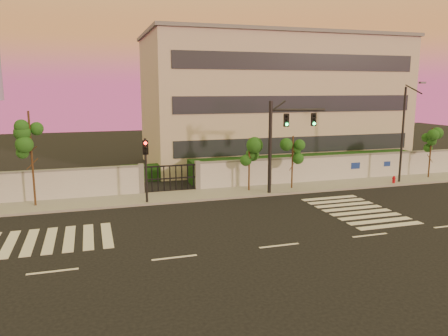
{
  "coord_description": "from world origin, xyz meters",
  "views": [
    {
      "loc": [
        -8.28,
        -17.93,
        7.32
      ],
      "look_at": [
        -0.86,
        6.0,
        2.73
      ],
      "focal_mm": 35.0,
      "sensor_mm": 36.0,
      "label": 1
    }
  ],
  "objects": [
    {
      "name": "ground",
      "position": [
        0.0,
        0.0,
        0.0
      ],
      "size": [
        120.0,
        120.0,
        0.0
      ],
      "primitive_type": "plane",
      "color": "black",
      "rests_on": "ground"
    },
    {
      "name": "sidewalk",
      "position": [
        0.0,
        10.5,
        0.07
      ],
      "size": [
        60.0,
        3.0,
        0.15
      ],
      "primitive_type": "cube",
      "color": "gray",
      "rests_on": "ground"
    },
    {
      "name": "perimeter_wall",
      "position": [
        0.1,
        12.0,
        1.07
      ],
      "size": [
        60.0,
        0.36,
        2.2
      ],
      "color": "#B6B9BE",
      "rests_on": "ground"
    },
    {
      "name": "hedge_row",
      "position": [
        1.17,
        14.74,
        0.82
      ],
      "size": [
        41.0,
        4.25,
        1.8
      ],
      "color": "black",
      "rests_on": "ground"
    },
    {
      "name": "institutional_building",
      "position": [
        9.0,
        21.99,
        6.16
      ],
      "size": [
        24.4,
        12.4,
        12.25
      ],
      "color": "beige",
      "rests_on": "ground"
    },
    {
      "name": "road_markings",
      "position": [
        -1.58,
        3.76,
        0.01
      ],
      "size": [
        57.0,
        7.62,
        0.02
      ],
      "color": "silver",
      "rests_on": "ground"
    },
    {
      "name": "street_tree_c",
      "position": [
        -11.69,
        10.68,
        4.4
      ],
      "size": [
        1.55,
        1.23,
        5.99
      ],
      "color": "#382314",
      "rests_on": "ground"
    },
    {
      "name": "street_tree_d",
      "position": [
        2.43,
        10.58,
        2.85
      ],
      "size": [
        1.45,
        1.16,
        3.87
      ],
      "color": "#382314",
      "rests_on": "ground"
    },
    {
      "name": "street_tree_e",
      "position": [
        5.67,
        10.32,
        2.91
      ],
      "size": [
        1.39,
        1.11,
        3.96
      ],
      "color": "#382314",
      "rests_on": "ground"
    },
    {
      "name": "street_tree_f",
      "position": [
        18.08,
        10.55,
        3.08
      ],
      "size": [
        1.42,
        1.13,
        4.18
      ],
      "color": "#382314",
      "rests_on": "ground"
    },
    {
      "name": "traffic_signal_main",
      "position": [
        4.33,
        9.44,
        4.09
      ],
      "size": [
        4.09,
        0.72,
        6.47
      ],
      "rotation": [
        0.0,
        0.0,
        -0.14
      ],
      "color": "black",
      "rests_on": "ground"
    },
    {
      "name": "traffic_signal_secondary",
      "position": [
        -4.98,
        9.35,
        2.69
      ],
      "size": [
        0.33,
        0.33,
        4.25
      ],
      "rotation": [
        0.0,
        0.0,
        -0.23
      ],
      "color": "black",
      "rests_on": "ground"
    },
    {
      "name": "streetlight_east",
      "position": [
        14.62,
        9.64,
        4.2
      ],
      "size": [
        0.46,
        1.87,
        7.78
      ],
      "color": "black",
      "rests_on": "ground"
    },
    {
      "name": "fire_hydrant",
      "position": [
        13.89,
        9.51,
        0.35
      ],
      "size": [
        0.28,
        0.26,
        0.7
      ],
      "rotation": [
        0.0,
        0.0,
        0.21
      ],
      "color": "#AF0B18",
      "rests_on": "ground"
    }
  ]
}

